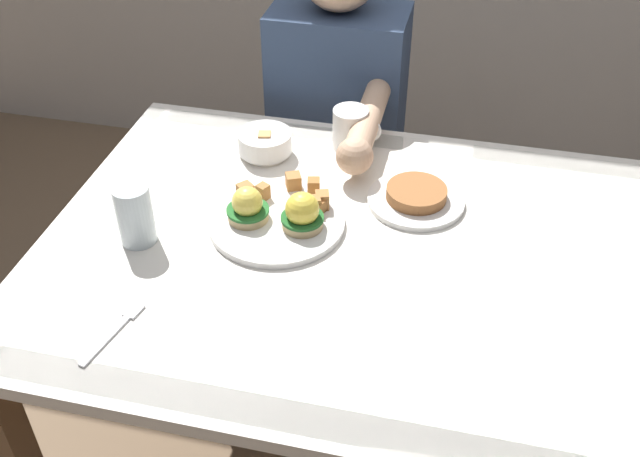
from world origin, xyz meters
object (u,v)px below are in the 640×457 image
object	(u,v)px
water_glass_near	(135,217)
side_plate	(416,197)
fruit_bowl	(266,143)
coffee_mug	(351,128)
dining_table	(352,291)
fork	(116,330)
diner_person	(336,124)
eggs_benedict_plate	(278,215)

from	to	relation	value
water_glass_near	side_plate	size ratio (longest dim) A/B	0.61
fruit_bowl	side_plate	bearing A→B (deg)	-16.94
coffee_mug	dining_table	bearing A→B (deg)	-78.05
water_glass_near	coffee_mug	bearing A→B (deg)	51.79
coffee_mug	side_plate	bearing A→B (deg)	-46.39
fruit_bowl	fork	world-z (taller)	fruit_bowl
fruit_bowl	water_glass_near	world-z (taller)	water_glass_near
dining_table	diner_person	distance (m)	0.62
eggs_benedict_plate	coffee_mug	distance (m)	0.33
side_plate	diner_person	distance (m)	0.51
dining_table	diner_person	world-z (taller)	diner_person
fork	diner_person	world-z (taller)	diner_person
eggs_benedict_plate	side_plate	world-z (taller)	eggs_benedict_plate
eggs_benedict_plate	coffee_mug	xyz separation A→B (m)	(0.08, 0.32, 0.03)
eggs_benedict_plate	water_glass_near	xyz separation A→B (m)	(-0.25, -0.11, 0.03)
water_glass_near	diner_person	xyz separation A→B (m)	(0.25, 0.66, -0.14)
fork	water_glass_near	bearing A→B (deg)	104.59
eggs_benedict_plate	side_plate	xyz separation A→B (m)	(0.25, 0.14, -0.01)
fruit_bowl	water_glass_near	bearing A→B (deg)	-113.54
fork	water_glass_near	world-z (taller)	water_glass_near
fruit_bowl	eggs_benedict_plate	bearing A→B (deg)	-68.08
eggs_benedict_plate	fruit_bowl	distance (m)	0.26
fruit_bowl	coffee_mug	bearing A→B (deg)	22.12
coffee_mug	water_glass_near	xyz separation A→B (m)	(-0.33, -0.42, 0.00)
eggs_benedict_plate	water_glass_near	bearing A→B (deg)	-156.96
fork	diner_person	size ratio (longest dim) A/B	0.14
fork	side_plate	world-z (taller)	side_plate
fruit_bowl	side_plate	distance (m)	0.37
water_glass_near	side_plate	distance (m)	0.56
water_glass_near	diner_person	distance (m)	0.72
dining_table	side_plate	distance (m)	0.23
eggs_benedict_plate	fork	bearing A→B (deg)	-119.11
coffee_mug	diner_person	size ratio (longest dim) A/B	0.10
fruit_bowl	side_plate	world-z (taller)	fruit_bowl
fruit_bowl	diner_person	world-z (taller)	diner_person
fruit_bowl	side_plate	size ratio (longest dim) A/B	0.60
fork	diner_person	xyz separation A→B (m)	(0.19, 0.90, -0.09)
dining_table	fruit_bowl	bearing A→B (deg)	131.94
fruit_bowl	dining_table	bearing A→B (deg)	-48.06
fruit_bowl	fork	xyz separation A→B (m)	(-0.09, -0.58, -0.03)
dining_table	fruit_bowl	size ratio (longest dim) A/B	10.00
coffee_mug	water_glass_near	distance (m)	0.54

